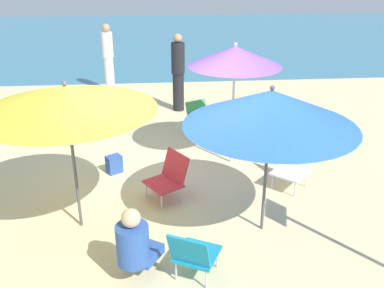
% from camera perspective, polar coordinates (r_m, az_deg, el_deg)
% --- Properties ---
extents(ground_plane, '(40.00, 40.00, 0.00)m').
position_cam_1_polar(ground_plane, '(6.34, -4.28, -8.01)').
color(ground_plane, beige).
extents(sea_water, '(40.00, 16.00, 0.01)m').
position_cam_1_polar(sea_water, '(20.35, -5.09, 14.14)').
color(sea_water, teal).
rests_on(sea_water, ground_plane).
extents(umbrella_blue, '(2.11, 2.11, 1.97)m').
position_cam_1_polar(umbrella_blue, '(5.12, 10.54, 4.73)').
color(umbrella_blue, '#4C4C51').
rests_on(umbrella_blue, ground_plane).
extents(umbrella_yellow, '(2.18, 2.18, 2.00)m').
position_cam_1_polar(umbrella_yellow, '(5.29, -16.48, 5.90)').
color(umbrella_yellow, '#4C4C51').
rests_on(umbrella_yellow, ground_plane).
extents(umbrella_purple, '(1.53, 1.53, 2.10)m').
position_cam_1_polar(umbrella_purple, '(6.99, 5.82, 11.58)').
color(umbrella_purple, silver).
rests_on(umbrella_purple, ground_plane).
extents(beach_chair_a, '(0.67, 0.59, 0.68)m').
position_cam_1_polar(beach_chair_a, '(7.76, 15.22, 0.28)').
color(beach_chair_a, '#33934C').
rests_on(beach_chair_a, ground_plane).
extents(beach_chair_b, '(0.67, 0.72, 0.68)m').
position_cam_1_polar(beach_chair_b, '(8.61, 1.15, 3.49)').
color(beach_chair_b, '#33934C').
rests_on(beach_chair_b, ground_plane).
extents(beach_chair_c, '(0.75, 0.75, 0.67)m').
position_cam_1_polar(beach_chair_c, '(6.84, 13.49, -2.76)').
color(beach_chair_c, white).
rests_on(beach_chair_c, ground_plane).
extents(beach_chair_d, '(0.65, 0.70, 0.69)m').
position_cam_1_polar(beach_chair_d, '(4.79, 0.24, -14.43)').
color(beach_chair_d, teal).
rests_on(beach_chair_d, ground_plane).
extents(beach_chair_e, '(0.72, 0.72, 0.69)m').
position_cam_1_polar(beach_chair_e, '(6.32, -3.05, -4.24)').
color(beach_chair_e, red).
rests_on(beach_chair_e, ground_plane).
extents(person_a, '(0.29, 0.29, 1.79)m').
position_cam_1_polar(person_a, '(11.63, -11.13, 11.28)').
color(person_a, silver).
rests_on(person_a, ground_plane).
extents(person_b, '(0.31, 0.31, 1.79)m').
position_cam_1_polar(person_b, '(9.94, -1.85, 9.55)').
color(person_b, black).
rests_on(person_b, ground_plane).
extents(person_c, '(0.53, 0.58, 0.92)m').
position_cam_1_polar(person_c, '(4.80, -7.57, -13.07)').
color(person_c, '#2D519E').
rests_on(person_c, ground_plane).
extents(beach_bag, '(0.30, 0.28, 0.30)m').
position_cam_1_polar(beach_bag, '(7.25, -10.35, -2.68)').
color(beach_bag, '#2D519E').
rests_on(beach_bag, ground_plane).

